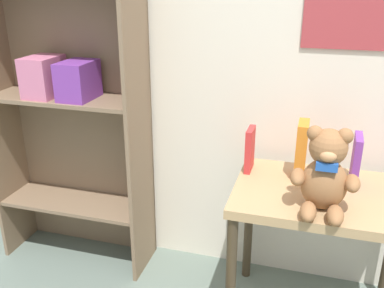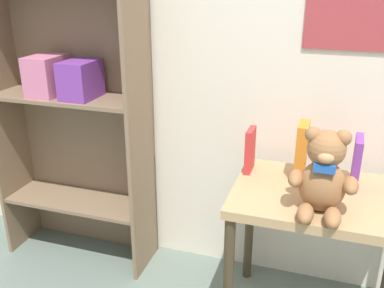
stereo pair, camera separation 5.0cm
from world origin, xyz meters
The scene contains 7 objects.
wall_back centered at (0.00, 1.50, 1.25)m, with size 4.80×0.07×2.50m.
bookshelf_side centered at (-0.99, 1.35, 0.95)m, with size 0.74×0.27×1.69m.
display_table centered at (0.19, 1.17, 0.52)m, with size 0.68×0.49×0.61m.
teddy_bear centered at (0.18, 1.03, 0.75)m, with size 0.23×0.21×0.30m.
book_standing_red centered at (-0.12, 1.28, 0.70)m, with size 0.03×0.11×0.18m, color red.
book_standing_orange centered at (0.09, 1.27, 0.73)m, with size 0.04×0.12×0.23m, color orange.
book_standing_purple centered at (0.29, 1.27, 0.71)m, with size 0.03×0.13×0.20m, color purple.
Camera 2 is at (0.16, -0.34, 1.37)m, focal length 40.00 mm.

